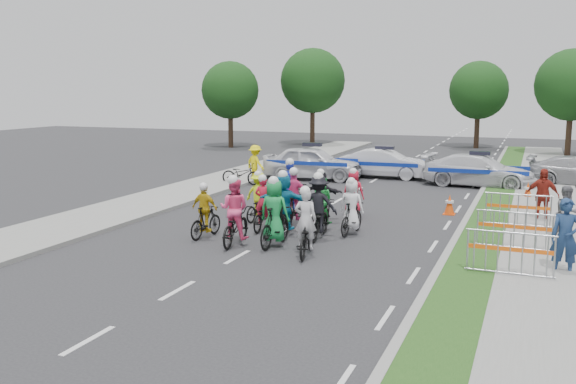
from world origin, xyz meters
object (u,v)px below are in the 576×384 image
at_px(rider_12, 291,196).
at_px(barrier_2, 518,212).
at_px(rider_1, 275,219).
at_px(rider_3, 205,216).
at_px(tree_1, 572,85).
at_px(rider_6, 264,211).
at_px(barrier_1, 514,232).
at_px(tree_3, 313,81).
at_px(rider_4, 319,213).
at_px(police_car_1, 384,164).
at_px(spectator_0, 566,238).
at_px(tree_0, 230,90).
at_px(rider_11, 321,199).
at_px(barrier_0, 510,256).
at_px(cone_1, 528,191).
at_px(cone_0, 449,205).
at_px(rider_7, 352,212).
at_px(police_car_2, 479,171).
at_px(rider_2, 235,219).
at_px(police_car_0, 312,163).
at_px(rider_8, 321,209).
at_px(marshal_hiviz, 255,163).
at_px(rider_9, 294,203).
at_px(rider_13, 353,198).
at_px(spectator_2, 542,196).
at_px(rider_0, 306,232).
at_px(tree_4, 479,90).
at_px(parked_bike, 241,174).
at_px(rider_10, 259,201).

xyz_separation_m(rider_12, barrier_2, (7.50, 0.23, -0.09)).
xyz_separation_m(rider_1, rider_3, (-2.30, 0.23, -0.12)).
bearing_deg(tree_1, rider_6, -109.84).
relative_size(barrier_1, tree_3, 0.27).
height_order(rider_4, police_car_1, rider_4).
relative_size(spectator_0, tree_0, 0.29).
relative_size(rider_11, barrier_0, 0.88).
height_order(police_car_1, cone_1, police_car_1).
bearing_deg(cone_0, rider_6, -137.70).
xyz_separation_m(rider_1, rider_7, (1.59, 2.21, -0.09)).
bearing_deg(police_car_2, rider_6, 161.67).
bearing_deg(police_car_2, rider_4, 170.53).
bearing_deg(rider_2, police_car_2, -118.31).
relative_size(spectator_0, tree_3, 0.25).
bearing_deg(cone_0, police_car_0, 138.47).
bearing_deg(rider_3, spectator_0, -177.39).
relative_size(rider_3, rider_12, 0.82).
bearing_deg(rider_1, rider_8, -98.82).
distance_m(rider_7, marshal_hiviz, 11.75).
distance_m(rider_8, rider_9, 1.01).
bearing_deg(barrier_1, tree_3, 118.51).
relative_size(cone_1, tree_1, 0.10).
xyz_separation_m(rider_11, barrier_0, (6.11, -4.65, -0.19)).
bearing_deg(police_car_1, rider_8, -176.68).
height_order(rider_1, rider_6, rider_1).
relative_size(rider_8, rider_12, 0.84).
distance_m(rider_12, rider_13, 2.24).
relative_size(police_car_1, barrier_2, 2.13).
distance_m(rider_13, spectator_2, 6.13).
relative_size(rider_0, police_car_2, 0.39).
distance_m(rider_7, rider_11, 2.10).
distance_m(rider_1, tree_4, 32.84).
xyz_separation_m(spectator_2, parked_bike, (-12.75, 4.03, -0.41)).
relative_size(rider_7, rider_8, 1.02).
bearing_deg(rider_9, marshal_hiviz, -59.67).
height_order(barrier_2, tree_4, tree_4).
relative_size(rider_9, parked_bike, 1.01).
xyz_separation_m(rider_4, cone_0, (3.12, 5.03, -0.42)).
bearing_deg(rider_4, marshal_hiviz, -61.94).
distance_m(rider_6, marshal_hiviz, 10.64).
bearing_deg(spectator_2, rider_2, -142.98).
height_order(rider_10, police_car_0, rider_10).
distance_m(rider_1, police_car_2, 14.16).
xyz_separation_m(rider_13, tree_1, (7.56, 23.93, 3.86)).
bearing_deg(rider_13, rider_10, 30.04).
distance_m(rider_12, spectator_0, 9.88).
xyz_separation_m(police_car_2, barrier_1, (1.89, -11.82, -0.15)).
height_order(rider_13, cone_1, rider_13).
bearing_deg(tree_0, rider_1, -61.42).
bearing_deg(police_car_1, cone_0, -153.32).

